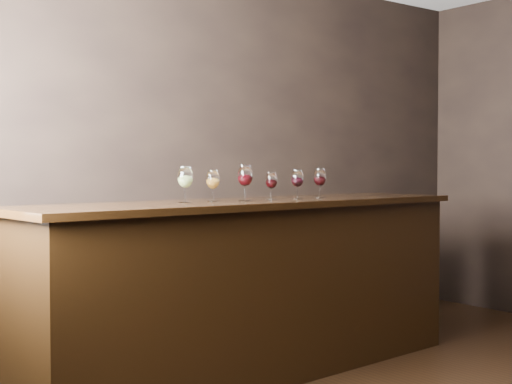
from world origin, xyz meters
TOP-DOWN VIEW (x-y plane):
  - room_shell at (-0.23, 0.11)m, footprint 5.02×4.52m
  - bar_counter at (-0.46, 1.28)m, footprint 3.04×0.88m
  - bar_top at (-0.46, 1.28)m, footprint 3.14×0.96m
  - back_bar_shelf at (-0.22, 2.03)m, footprint 2.64×0.40m
  - glass_white at (-0.96, 1.28)m, footprint 0.09×0.09m
  - glass_amber at (-0.77, 1.28)m, footprint 0.08×0.08m
  - glass_red_a at (-0.56, 1.24)m, footprint 0.09×0.09m
  - glass_red_b at (-0.35, 1.25)m, footprint 0.07×0.07m
  - glass_red_c at (-0.14, 1.25)m, footprint 0.08×0.08m
  - glass_red_d at (0.08, 1.28)m, footprint 0.08×0.08m

SIDE VIEW (x-z plane):
  - back_bar_shelf at x=-0.22m, z-range 0.00..0.95m
  - bar_counter at x=-0.46m, z-range 0.00..1.05m
  - bar_top at x=-0.46m, z-range 1.05..1.09m
  - glass_red_b at x=-0.35m, z-range 1.12..1.29m
  - glass_amber at x=-0.77m, z-range 1.12..1.31m
  - glass_red_c at x=-0.14m, z-range 1.12..1.31m
  - glass_red_d at x=0.08m, z-range 1.12..1.32m
  - glass_white at x=-0.96m, z-range 1.13..1.34m
  - glass_red_a at x=-0.56m, z-range 1.13..1.35m
  - room_shell at x=-0.23m, z-range 0.40..3.21m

